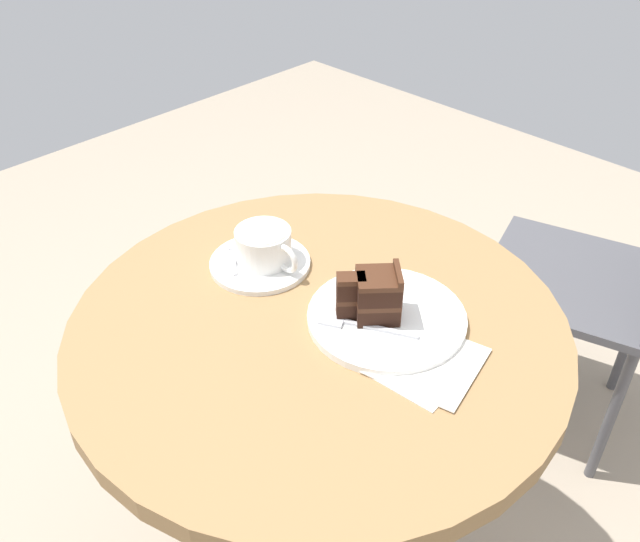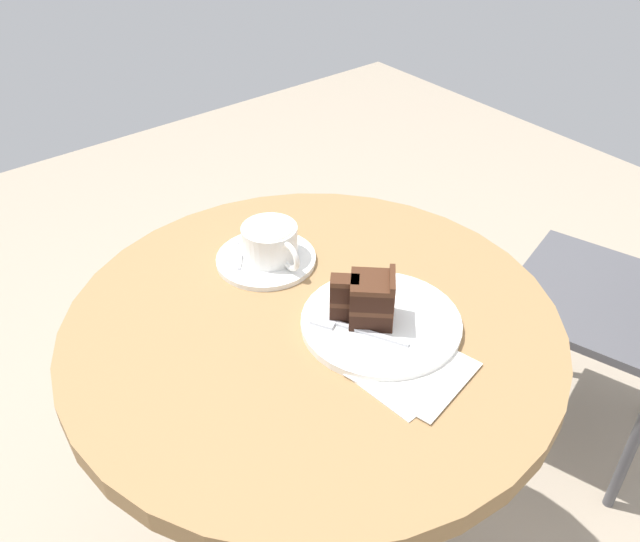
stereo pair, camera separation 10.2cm
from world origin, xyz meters
name	(u,v)px [view 2 (the right image)]	position (x,y,z in m)	size (l,w,h in m)	color
cafe_table	(313,376)	(0.00, 0.00, 0.59)	(0.74, 0.74, 0.71)	olive
saucer	(266,259)	(-0.16, 0.03, 0.71)	(0.17, 0.17, 0.01)	white
coffee_cup	(271,242)	(-0.16, 0.04, 0.74)	(0.12, 0.09, 0.06)	white
teaspoon	(240,249)	(-0.21, 0.01, 0.72)	(0.08, 0.06, 0.00)	silver
cake_plate	(381,323)	(0.07, 0.07, 0.71)	(0.24, 0.24, 0.01)	white
cake_slice	(368,299)	(0.06, 0.05, 0.75)	(0.09, 0.10, 0.08)	black
fork	(349,327)	(0.06, 0.02, 0.72)	(0.13, 0.08, 0.00)	silver
napkin	(408,366)	(0.16, 0.04, 0.71)	(0.18, 0.16, 0.00)	silver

